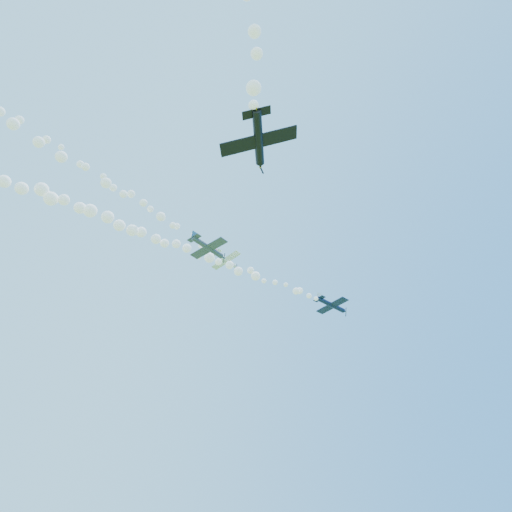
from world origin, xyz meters
name	(u,v)px	position (x,y,z in m)	size (l,w,h in m)	color
plane_white	(226,260)	(3.80, 3.15, 52.20)	(6.04, 6.38, 1.92)	silver
plane_navy	(332,305)	(26.07, 2.64, 48.54)	(7.46, 7.91, 2.93)	#0E183D
smoke_trail_navy	(160,238)	(-9.40, -1.45, 48.35)	(66.50, 10.10, 2.94)	white
plane_grey	(208,248)	(-3.29, -8.13, 43.39)	(6.53, 6.91, 2.08)	#373E50
plane_black	(259,140)	(-5.65, -29.41, 40.74)	(7.85, 7.72, 2.88)	black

